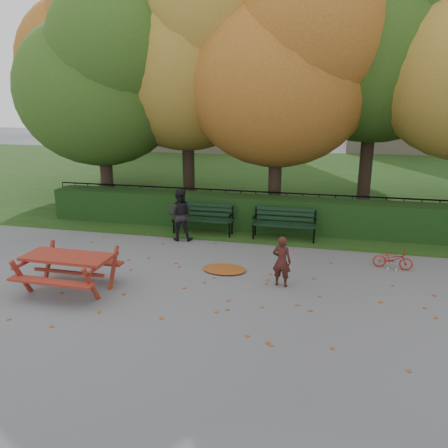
% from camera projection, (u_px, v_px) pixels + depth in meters
% --- Properties ---
extents(ground, '(90.00, 90.00, 0.00)m').
position_uv_depth(ground, '(215.00, 286.00, 9.38)').
color(ground, slate).
rests_on(ground, ground).
extents(grass_strip, '(90.00, 90.00, 0.00)m').
position_uv_depth(grass_strip, '(282.00, 177.00, 22.47)').
color(grass_strip, '#1F3611').
rests_on(grass_strip, ground).
extents(building_left, '(10.00, 7.00, 15.00)m').
position_uv_depth(building_left, '(185.00, 50.00, 33.59)').
color(building_left, '#C0AA96').
rests_on(building_left, ground).
extents(building_right, '(9.00, 6.00, 12.00)m').
position_uv_depth(building_right, '(414.00, 69.00, 32.14)').
color(building_right, '#C0AA96').
rests_on(building_right, ground).
extents(hedge, '(13.00, 0.90, 1.00)m').
position_uv_depth(hedge, '(251.00, 213.00, 13.45)').
color(hedge, black).
rests_on(hedge, ground).
extents(iron_fence, '(14.00, 0.04, 1.02)m').
position_uv_depth(iron_fence, '(255.00, 206.00, 14.18)').
color(iron_fence, black).
rests_on(iron_fence, ground).
extents(tree_a, '(5.88, 5.60, 7.48)m').
position_uv_depth(tree_a, '(105.00, 79.00, 14.48)').
color(tree_a, '#2E2118').
rests_on(tree_a, ground).
extents(tree_b, '(6.72, 6.40, 8.79)m').
position_uv_depth(tree_b, '(194.00, 52.00, 14.72)').
color(tree_b, '#2E2118').
rests_on(tree_b, ground).
extents(tree_c, '(6.30, 6.00, 8.00)m').
position_uv_depth(tree_c, '(288.00, 67.00, 13.43)').
color(tree_c, '#2E2118').
rests_on(tree_c, ground).
extents(tree_d, '(7.14, 6.80, 9.58)m').
position_uv_depth(tree_d, '(392.00, 29.00, 13.63)').
color(tree_d, '#2E2118').
rests_on(tree_d, ground).
extents(tree_f, '(6.93, 6.60, 9.19)m').
position_uv_depth(tree_f, '(103.00, 53.00, 18.00)').
color(tree_f, '#2E2118').
rests_on(tree_f, ground).
extents(bench_left, '(1.80, 0.57, 0.88)m').
position_uv_depth(bench_left, '(204.00, 216.00, 12.98)').
color(bench_left, black).
rests_on(bench_left, ground).
extents(bench_right, '(1.80, 0.57, 0.88)m').
position_uv_depth(bench_right, '(284.00, 221.00, 12.45)').
color(bench_right, black).
rests_on(bench_right, ground).
extents(picnic_table, '(1.83, 1.48, 0.88)m').
position_uv_depth(picnic_table, '(68.00, 263.00, 9.03)').
color(picnic_table, maroon).
rests_on(picnic_table, ground).
extents(leaf_pile, '(1.04, 0.73, 0.07)m').
position_uv_depth(leaf_pile, '(224.00, 269.00, 10.23)').
color(leaf_pile, maroon).
rests_on(leaf_pile, ground).
extents(leaf_scatter, '(9.00, 5.70, 0.01)m').
position_uv_depth(leaf_scatter, '(219.00, 281.00, 9.65)').
color(leaf_scatter, maroon).
rests_on(leaf_scatter, ground).
extents(child, '(0.45, 0.33, 1.11)m').
position_uv_depth(child, '(282.00, 261.00, 9.27)').
color(child, '#3D1813').
rests_on(child, ground).
extents(adult, '(0.81, 0.68, 1.48)m').
position_uv_depth(adult, '(180.00, 215.00, 12.27)').
color(adult, black).
rests_on(adult, ground).
extents(bicycle, '(0.93, 0.43, 0.47)m').
position_uv_depth(bicycle, '(393.00, 259.00, 10.31)').
color(bicycle, '#B01C10').
rests_on(bicycle, ground).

